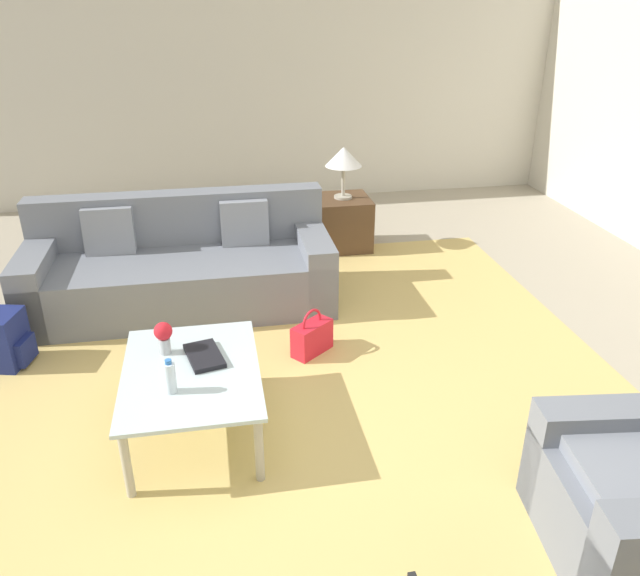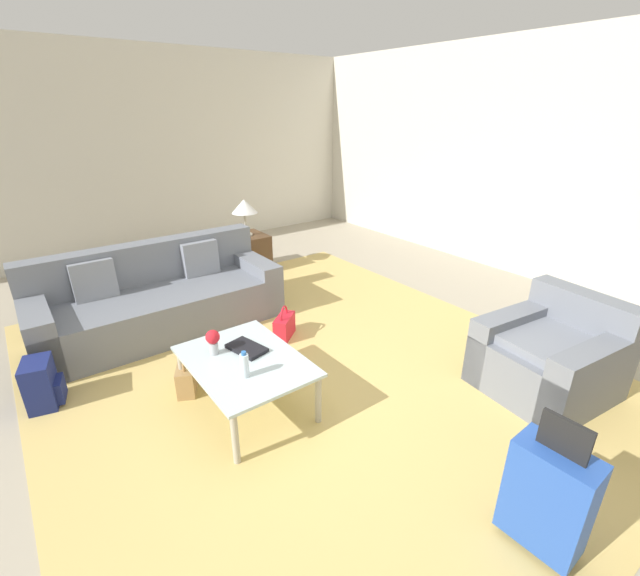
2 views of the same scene
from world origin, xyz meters
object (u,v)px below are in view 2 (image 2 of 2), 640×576
(suitcase_blue, at_px, (548,496))
(backpack_navy, at_px, (42,384))
(handbag_tan, at_px, (187,377))
(coffee_table_book, at_px, (247,348))
(armchair, at_px, (552,358))
(side_table, at_px, (247,253))
(handbag_red, at_px, (284,326))
(couch, at_px, (159,301))
(water_bottle, at_px, (245,365))
(coffee_table, at_px, (245,365))
(table_lamp, at_px, (244,207))
(flower_vase, at_px, (213,340))

(suitcase_blue, xyz_separation_m, backpack_navy, (-3.00, -1.99, -0.16))
(handbag_tan, bearing_deg, backpack_navy, -116.54)
(coffee_table_book, bearing_deg, backpack_navy, -135.97)
(armchair, xyz_separation_m, side_table, (-4.11, -0.67, -0.03))
(handbag_red, bearing_deg, couch, -137.61)
(suitcase_blue, bearing_deg, armchair, 115.25)
(water_bottle, distance_m, suitcase_blue, 1.98)
(coffee_table, relative_size, side_table, 1.98)
(side_table, xyz_separation_m, suitcase_blue, (4.80, -0.80, 0.10))
(armchair, height_order, water_bottle, armchair)
(side_table, relative_size, table_lamp, 1.04)
(coffee_table, xyz_separation_m, flower_vase, (-0.22, -0.15, 0.17))
(coffee_table, xyz_separation_m, backpack_navy, (-1.00, -1.29, -0.19))
(coffee_table, distance_m, coffee_table_book, 0.16)
(armchair, height_order, handbag_tan, armchair)
(armchair, bearing_deg, coffee_table_book, -124.39)
(armchair, distance_m, table_lamp, 4.21)
(side_table, bearing_deg, coffee_table_book, -27.92)
(water_bottle, bearing_deg, handbag_red, 136.00)
(armchair, relative_size, table_lamp, 2.04)
(coffee_table, bearing_deg, coffee_table_book, 146.31)
(armchair, height_order, coffee_table, armchair)
(table_lamp, bearing_deg, coffee_table_book, -27.92)
(side_table, distance_m, handbag_red, 2.14)
(suitcase_blue, height_order, handbag_tan, suitcase_blue)
(couch, relative_size, table_lamp, 4.77)
(backpack_navy, bearing_deg, side_table, 122.86)
(table_lamp, bearing_deg, coffee_table, -28.18)
(water_bottle, distance_m, coffee_table_book, 0.38)
(coffee_table, relative_size, handbag_red, 2.97)
(handbag_red, bearing_deg, water_bottle, -44.00)
(side_table, bearing_deg, suitcase_blue, -9.46)
(table_lamp, height_order, suitcase_blue, table_lamp)
(side_table, bearing_deg, handbag_tan, -38.18)
(water_bottle, relative_size, backpack_navy, 0.51)
(handbag_tan, bearing_deg, couch, 171.02)
(water_bottle, bearing_deg, side_table, 151.93)
(coffee_table, distance_m, handbag_red, 1.17)
(couch, bearing_deg, coffee_table_book, 6.12)
(coffee_table, xyz_separation_m, side_table, (-2.80, 1.50, -0.13))
(handbag_tan, bearing_deg, water_bottle, 16.17)
(couch, distance_m, suitcase_blue, 3.88)
(suitcase_blue, bearing_deg, backpack_navy, -146.42)
(armchair, bearing_deg, side_table, -170.78)
(coffee_table_book, distance_m, table_lamp, 3.07)
(couch, relative_size, side_table, 4.59)
(armchair, xyz_separation_m, water_bottle, (-1.11, -2.27, 0.24))
(handbag_red, bearing_deg, handbag_tan, -76.88)
(armchair, distance_m, coffee_table_book, 2.53)
(water_bottle, relative_size, side_table, 0.38)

